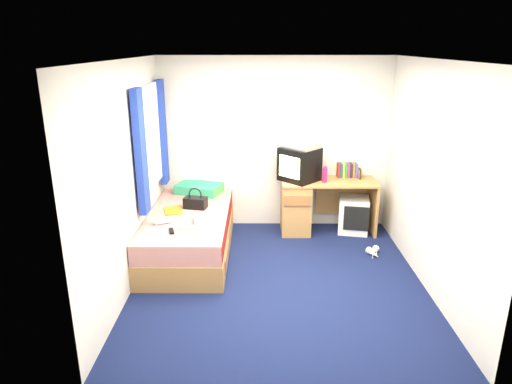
{
  "coord_description": "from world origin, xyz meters",
  "views": [
    {
      "loc": [
        -0.23,
        -4.6,
        2.55
      ],
      "look_at": [
        -0.26,
        0.7,
        0.82
      ],
      "focal_mm": 32.0,
      "sensor_mm": 36.0,
      "label": 1
    }
  ],
  "objects_px": {
    "vcr": "(300,145)",
    "storage_cube": "(353,215)",
    "picture_frame": "(360,174)",
    "aerosol_can": "(318,175)",
    "white_heels": "(373,252)",
    "crt_tv": "(299,164)",
    "pink_water_bottle": "(325,175)",
    "colour_swatch_fan": "(187,228)",
    "bed": "(189,233)",
    "handbag": "(195,202)",
    "water_bottle": "(163,221)",
    "pillow": "(199,189)",
    "magazine": "(173,211)",
    "remote_control": "(171,231)",
    "towel": "(206,218)",
    "desk": "(308,204)"
  },
  "relations": [
    {
      "from": "pink_water_bottle",
      "to": "aerosol_can",
      "type": "height_order",
      "value": "pink_water_bottle"
    },
    {
      "from": "picture_frame",
      "to": "vcr",
      "type": "bearing_deg",
      "value": -171.48
    },
    {
      "from": "vcr",
      "to": "desk",
      "type": "bearing_deg",
      "value": 41.86
    },
    {
      "from": "desk",
      "to": "water_bottle",
      "type": "distance_m",
      "value": 2.12
    },
    {
      "from": "vcr",
      "to": "storage_cube",
      "type": "bearing_deg",
      "value": 41.74
    },
    {
      "from": "picture_frame",
      "to": "handbag",
      "type": "relative_size",
      "value": 0.45
    },
    {
      "from": "storage_cube",
      "to": "magazine",
      "type": "height_order",
      "value": "magazine"
    },
    {
      "from": "pillow",
      "to": "pink_water_bottle",
      "type": "height_order",
      "value": "pink_water_bottle"
    },
    {
      "from": "vcr",
      "to": "white_heels",
      "type": "bearing_deg",
      "value": 1.15
    },
    {
      "from": "remote_control",
      "to": "aerosol_can",
      "type": "bearing_deg",
      "value": 20.86
    },
    {
      "from": "crt_tv",
      "to": "pink_water_bottle",
      "type": "height_order",
      "value": "crt_tv"
    },
    {
      "from": "water_bottle",
      "to": "colour_swatch_fan",
      "type": "height_order",
      "value": "water_bottle"
    },
    {
      "from": "magazine",
      "to": "white_heels",
      "type": "xyz_separation_m",
      "value": [
        2.52,
        -0.13,
        -0.51
      ]
    },
    {
      "from": "bed",
      "to": "towel",
      "type": "height_order",
      "value": "towel"
    },
    {
      "from": "pillow",
      "to": "vcr",
      "type": "relative_size",
      "value": 1.34
    },
    {
      "from": "pillow",
      "to": "magazine",
      "type": "relative_size",
      "value": 2.15
    },
    {
      "from": "storage_cube",
      "to": "crt_tv",
      "type": "relative_size",
      "value": 0.81
    },
    {
      "from": "bed",
      "to": "aerosol_can",
      "type": "relative_size",
      "value": 12.3
    },
    {
      "from": "vcr",
      "to": "picture_frame",
      "type": "relative_size",
      "value": 3.21
    },
    {
      "from": "storage_cube",
      "to": "towel",
      "type": "relative_size",
      "value": 1.85
    },
    {
      "from": "aerosol_can",
      "to": "white_heels",
      "type": "xyz_separation_m",
      "value": [
        0.64,
        -0.8,
        -0.79
      ]
    },
    {
      "from": "storage_cube",
      "to": "remote_control",
      "type": "xyz_separation_m",
      "value": [
        -2.31,
        -1.31,
        0.3
      ]
    },
    {
      "from": "picture_frame",
      "to": "aerosol_can",
      "type": "relative_size",
      "value": 0.86
    },
    {
      "from": "storage_cube",
      "to": "handbag",
      "type": "relative_size",
      "value": 1.61
    },
    {
      "from": "pillow",
      "to": "vcr",
      "type": "distance_m",
      "value": 1.54
    },
    {
      "from": "bed",
      "to": "colour_swatch_fan",
      "type": "distance_m",
      "value": 0.57
    },
    {
      "from": "storage_cube",
      "to": "aerosol_can",
      "type": "distance_m",
      "value": 0.78
    },
    {
      "from": "bed",
      "to": "remote_control",
      "type": "distance_m",
      "value": 0.66
    },
    {
      "from": "crt_tv",
      "to": "magazine",
      "type": "xyz_separation_m",
      "value": [
        -1.63,
        -0.67,
        -0.43
      ]
    },
    {
      "from": "pink_water_bottle",
      "to": "colour_swatch_fan",
      "type": "xyz_separation_m",
      "value": [
        -1.71,
        -1.14,
        -0.3
      ]
    },
    {
      "from": "crt_tv",
      "to": "picture_frame",
      "type": "bearing_deg",
      "value": 50.03
    },
    {
      "from": "aerosol_can",
      "to": "storage_cube",
      "type": "bearing_deg",
      "value": -1.29
    },
    {
      "from": "pillow",
      "to": "pink_water_bottle",
      "type": "xyz_separation_m",
      "value": [
        1.73,
        -0.15,
        0.25
      ]
    },
    {
      "from": "crt_tv",
      "to": "remote_control",
      "type": "bearing_deg",
      "value": -94.93
    },
    {
      "from": "picture_frame",
      "to": "water_bottle",
      "type": "relative_size",
      "value": 0.7
    },
    {
      "from": "crt_tv",
      "to": "handbag",
      "type": "bearing_deg",
      "value": -113.83
    },
    {
      "from": "desk",
      "to": "vcr",
      "type": "bearing_deg",
      "value": 178.38
    },
    {
      "from": "vcr",
      "to": "remote_control",
      "type": "relative_size",
      "value": 2.81
    },
    {
      "from": "bed",
      "to": "water_bottle",
      "type": "relative_size",
      "value": 10.0
    },
    {
      "from": "crt_tv",
      "to": "magazine",
      "type": "bearing_deg",
      "value": -113.42
    },
    {
      "from": "picture_frame",
      "to": "towel",
      "type": "xyz_separation_m",
      "value": [
        -2.03,
        -1.1,
        -0.23
      ]
    },
    {
      "from": "crt_tv",
      "to": "picture_frame",
      "type": "relative_size",
      "value": 4.45
    },
    {
      "from": "towel",
      "to": "storage_cube",
      "type": "bearing_deg",
      "value": 26.82
    },
    {
      "from": "picture_frame",
      "to": "remote_control",
      "type": "bearing_deg",
      "value": -146.46
    },
    {
      "from": "white_heels",
      "to": "desk",
      "type": "bearing_deg",
      "value": 133.04
    },
    {
      "from": "pink_water_bottle",
      "to": "bed",
      "type": "bearing_deg",
      "value": -159.93
    },
    {
      "from": "pillow",
      "to": "water_bottle",
      "type": "bearing_deg",
      "value": -103.85
    },
    {
      "from": "pink_water_bottle",
      "to": "desk",
      "type": "bearing_deg",
      "value": 155.78
    },
    {
      "from": "remote_control",
      "to": "vcr",
      "type": "bearing_deg",
      "value": 25.33
    },
    {
      "from": "pink_water_bottle",
      "to": "towel",
      "type": "xyz_separation_m",
      "value": [
        -1.52,
        -0.92,
        -0.27
      ]
    }
  ]
}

